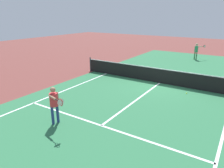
% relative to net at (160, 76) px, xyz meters
% --- Properties ---
extents(ground_plane, '(60.00, 60.00, 0.00)m').
position_rel_net_xyz_m(ground_plane, '(0.00, 0.00, -0.49)').
color(ground_plane, brown).
extents(court_surface_inbounds, '(10.62, 24.40, 0.00)m').
position_rel_net_xyz_m(court_surface_inbounds, '(0.00, 0.00, -0.49)').
color(court_surface_inbounds, '#2D7247').
rests_on(court_surface_inbounds, ground_plane).
extents(line_sideline_left, '(0.10, 11.89, 0.01)m').
position_rel_net_xyz_m(line_sideline_left, '(-4.11, -5.95, -0.49)').
color(line_sideline_left, white).
rests_on(line_sideline_left, ground_plane).
extents(line_sideline_right, '(0.10, 11.89, 0.01)m').
position_rel_net_xyz_m(line_sideline_right, '(4.11, -5.95, -0.49)').
color(line_sideline_right, white).
rests_on(line_sideline_right, ground_plane).
extents(line_service_near, '(8.22, 0.10, 0.01)m').
position_rel_net_xyz_m(line_service_near, '(0.00, -6.40, -0.49)').
color(line_service_near, white).
rests_on(line_service_near, ground_plane).
extents(line_center_service, '(0.10, 6.40, 0.01)m').
position_rel_net_xyz_m(line_center_service, '(0.00, -3.20, -0.49)').
color(line_center_service, white).
rests_on(line_center_service, ground_plane).
extents(net, '(11.28, 0.09, 1.07)m').
position_rel_net_xyz_m(net, '(0.00, 0.00, 0.00)').
color(net, '#33383D').
rests_on(net, ground_plane).
extents(player_near, '(1.09, 0.71, 1.53)m').
position_rel_net_xyz_m(player_near, '(-1.64, -7.23, 0.45)').
color(player_near, navy).
rests_on(player_near, ground_plane).
extents(player_far, '(0.87, 0.97, 1.57)m').
position_rel_net_xyz_m(player_far, '(0.29, 8.93, 0.48)').
color(player_far, '#3F7247').
rests_on(player_far, ground_plane).
extents(tennis_ball_near_net, '(0.07, 0.07, 0.07)m').
position_rel_net_xyz_m(tennis_ball_near_net, '(1.93, -1.00, -0.46)').
color(tennis_ball_near_net, '#CCE033').
rests_on(tennis_ball_near_net, ground_plane).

